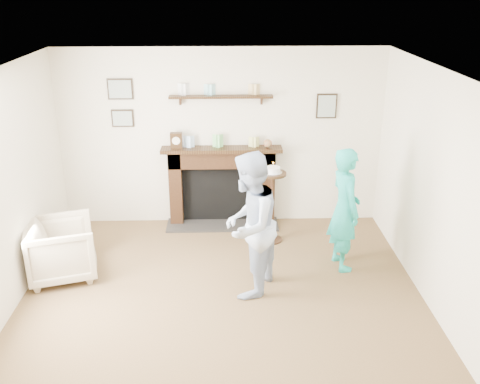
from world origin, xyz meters
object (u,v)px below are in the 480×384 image
object	(u,v)px
man	(249,290)
pedestal_table	(272,193)
armchair	(65,275)
woman	(340,265)

from	to	relation	value
man	pedestal_table	world-z (taller)	pedestal_table
man	pedestal_table	size ratio (longest dim) A/B	1.46
armchair	woman	size ratio (longest dim) A/B	0.50
armchair	pedestal_table	size ratio (longest dim) A/B	0.68
woman	man	bearing A→B (deg)	104.71
man	pedestal_table	bearing A→B (deg)	-175.18
armchair	woman	world-z (taller)	woman
armchair	woman	distance (m)	3.38
armchair	woman	bearing A→B (deg)	-103.89
man	woman	xyz separation A→B (m)	(1.17, 0.55, 0.00)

